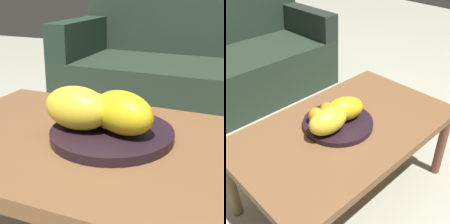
# 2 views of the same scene
# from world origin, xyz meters

# --- Properties ---
(coffee_table) EXTENTS (1.07, 0.64, 0.44)m
(coffee_table) POSITION_xyz_m (0.00, 0.00, 0.40)
(coffee_table) COLOR brown
(coffee_table) RESTS_ON ground_plane
(couch) EXTENTS (1.70, 0.70, 0.90)m
(couch) POSITION_xyz_m (0.02, 1.33, 0.30)
(couch) COLOR #253326
(couch) RESTS_ON ground_plane
(fruit_bowl) EXTENTS (0.33, 0.33, 0.03)m
(fruit_bowl) POSITION_xyz_m (-0.02, 0.03, 0.46)
(fruit_bowl) COLOR black
(fruit_bowl) RESTS_ON coffee_table
(melon_large_front) EXTENTS (0.21, 0.17, 0.11)m
(melon_large_front) POSITION_xyz_m (0.01, 0.02, 0.53)
(melon_large_front) COLOR yellow
(melon_large_front) RESTS_ON fruit_bowl
(melon_smaller_beside) EXTENTS (0.20, 0.13, 0.12)m
(melon_smaller_beside) POSITION_xyz_m (-0.11, 0.00, 0.53)
(melon_smaller_beside) COLOR yellow
(melon_smaller_beside) RESTS_ON fruit_bowl
(orange_front) EXTENTS (0.07, 0.07, 0.07)m
(orange_front) POSITION_xyz_m (-0.10, 0.09, 0.51)
(orange_front) COLOR orange
(orange_front) RESTS_ON fruit_bowl
(orange_left) EXTENTS (0.07, 0.07, 0.07)m
(orange_left) POSITION_xyz_m (-0.03, 0.10, 0.50)
(orange_left) COLOR orange
(orange_left) RESTS_ON fruit_bowl
(banana_bunch) EXTENTS (0.15, 0.15, 0.06)m
(banana_bunch) POSITION_xyz_m (-0.05, 0.06, 0.50)
(banana_bunch) COLOR yellow
(banana_bunch) RESTS_ON fruit_bowl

